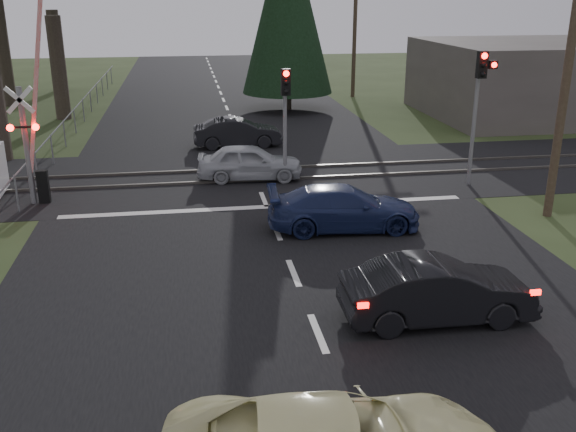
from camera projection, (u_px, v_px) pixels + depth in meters
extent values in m
plane|color=#2E3B1B|center=(318.00, 334.00, 13.06)|extent=(120.00, 120.00, 0.00)
cube|color=black|center=(260.00, 191.00, 22.37)|extent=(14.00, 100.00, 0.01)
cube|color=black|center=(254.00, 175.00, 24.23)|extent=(120.00, 8.00, 0.01)
cube|color=silver|center=(267.00, 207.00, 20.69)|extent=(13.00, 0.35, 0.00)
cube|color=#59544C|center=(256.00, 180.00, 23.47)|extent=(120.00, 0.12, 0.10)
cube|color=#59544C|center=(252.00, 169.00, 24.96)|extent=(120.00, 0.12, 0.10)
cylinder|color=slate|center=(27.00, 147.00, 20.43)|extent=(0.18, 0.18, 3.80)
cube|color=white|center=(19.00, 100.00, 19.84)|extent=(0.88, 0.03, 0.88)
cube|color=white|center=(19.00, 100.00, 19.84)|extent=(0.88, 0.03, 0.88)
cube|color=black|center=(23.00, 127.00, 20.14)|extent=(0.90, 0.06, 0.06)
sphere|color=#FF0C07|center=(10.00, 128.00, 20.02)|extent=(0.22, 0.22, 0.22)
sphere|color=#FF0C07|center=(35.00, 127.00, 20.14)|extent=(0.22, 0.22, 0.22)
cube|color=black|center=(44.00, 187.00, 20.93)|extent=(0.35, 0.25, 1.10)
cube|color=red|center=(36.00, 80.00, 19.82)|extent=(1.16, 0.10, 5.93)
cylinder|color=slate|center=(473.00, 132.00, 22.49)|extent=(0.14, 0.14, 3.80)
cube|color=black|center=(482.00, 65.00, 21.54)|extent=(0.32, 0.24, 0.90)
sphere|color=#FF0C07|center=(485.00, 56.00, 21.32)|extent=(0.20, 0.20, 0.20)
sphere|color=black|center=(484.00, 65.00, 21.42)|extent=(0.18, 0.18, 0.18)
sphere|color=black|center=(483.00, 74.00, 21.52)|extent=(0.18, 0.18, 0.18)
cube|color=black|center=(493.00, 65.00, 21.59)|extent=(0.28, 0.22, 0.28)
sphere|color=#FF0C07|center=(494.00, 65.00, 21.48)|extent=(0.18, 0.18, 0.18)
cylinder|color=slate|center=(285.00, 140.00, 22.73)|extent=(0.14, 0.14, 3.20)
cube|color=black|center=(286.00, 82.00, 21.89)|extent=(0.32, 0.24, 0.90)
sphere|color=#FF0C07|center=(286.00, 74.00, 21.66)|extent=(0.20, 0.20, 0.20)
sphere|color=black|center=(286.00, 83.00, 21.76)|extent=(0.18, 0.18, 0.18)
sphere|color=black|center=(286.00, 92.00, 21.86)|extent=(0.18, 0.18, 0.18)
cylinder|color=#4C3D2D|center=(568.00, 68.00, 18.42)|extent=(0.26, 0.26, 9.00)
cylinder|color=#4C3D2D|center=(355.00, 26.00, 40.77)|extent=(0.26, 0.26, 9.00)
cylinder|color=#4C3D2D|center=(291.00, 13.00, 64.06)|extent=(0.26, 0.26, 9.00)
cylinder|color=#473D33|center=(59.00, 68.00, 34.10)|extent=(0.80, 0.80, 5.40)
cylinder|color=#473D33|center=(2.00, 48.00, 37.94)|extent=(0.89, 0.89, 6.75)
cylinder|color=#473D33|center=(56.00, 51.00, 44.05)|extent=(0.80, 0.80, 5.40)
cylinder|color=#473D33|center=(287.00, 92.00, 37.46)|extent=(0.50, 0.50, 2.00)
cone|color=black|center=(287.00, 2.00, 35.80)|extent=(5.20, 5.20, 10.00)
cube|color=#59514C|center=(556.00, 78.00, 35.57)|extent=(14.00, 10.00, 4.00)
imported|color=black|center=(437.00, 291.00, 13.40)|extent=(4.04, 1.44, 1.33)
imported|color=#A5A9AD|center=(250.00, 162.00, 23.54)|extent=(3.95, 1.88, 1.31)
imported|color=#1A244E|center=(344.00, 208.00, 18.61)|extent=(4.53, 2.08, 1.28)
imported|color=black|center=(237.00, 133.00, 28.51)|extent=(3.91, 1.42, 1.28)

